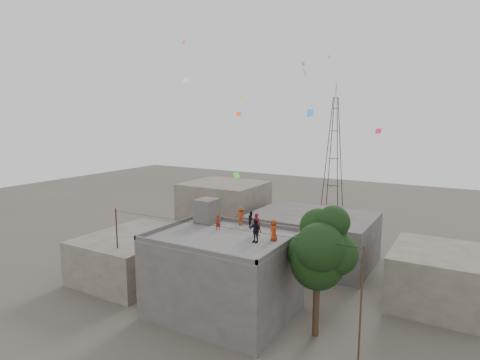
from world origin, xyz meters
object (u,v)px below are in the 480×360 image
(transmission_tower, at_px, (334,153))
(person_red_adult, at_px, (256,224))
(person_dark_adult, at_px, (255,231))
(tree, at_px, (321,250))
(stair_head_box, at_px, (207,211))

(transmission_tower, height_order, person_red_adult, transmission_tower)
(transmission_tower, relative_size, person_red_adult, 11.71)
(transmission_tower, distance_m, person_dark_adult, 40.73)
(tree, xyz_separation_m, transmission_tower, (-11.37, 39.40, 2.97))
(stair_head_box, xyz_separation_m, transmission_tower, (-0.80, 37.40, 1.97))
(stair_head_box, bearing_deg, tree, -10.74)
(stair_head_box, bearing_deg, person_red_adult, -12.57)
(stair_head_box, bearing_deg, person_dark_adult, -24.20)
(transmission_tower, distance_m, person_red_adult, 39.12)
(person_red_adult, xyz_separation_m, person_dark_adult, (0.72, -1.52, -0.01))
(stair_head_box, distance_m, person_red_adult, 5.43)
(person_red_adult, distance_m, person_dark_adult, 1.68)
(tree, distance_m, person_red_adult, 5.41)
(transmission_tower, bearing_deg, tree, -73.91)
(stair_head_box, relative_size, person_dark_adult, 1.19)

